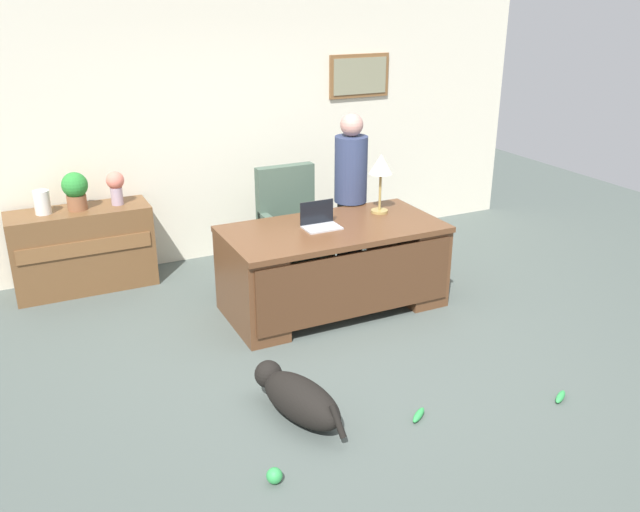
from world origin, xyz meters
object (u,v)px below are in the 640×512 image
Objects in this scene: desk_lamp at (381,168)px; dog_toy_ball at (274,476)px; armchair at (292,230)px; laptop at (320,221)px; vase_empty at (42,202)px; desk at (334,265)px; vase_with_flowers at (116,185)px; dog_lying at (298,397)px; potted_plant at (75,189)px; dog_toy_bone at (419,415)px; person_standing at (350,195)px; credenza at (83,249)px; dog_toy_plush at (560,397)px.

dog_toy_ball is (-1.97, -2.17, -1.17)m from desk_lamp.
armchair is 11.35× the size of dog_toy_ball.
laptop reaches higher than dog_toy_ball.
desk is at bearing -32.95° from vase_empty.
vase_empty is (-0.67, -0.00, -0.08)m from vase_with_flowers.
potted_plant reaches higher than dog_lying.
armchair is 2.49m from dog_lying.
desk_lamp is at bearing 67.31° from dog_toy_bone.
person_standing is 3.29m from dog_toy_ball.
armchair is at bearing -15.31° from vase_empty.
dog_toy_ball is (-1.88, -2.57, -0.81)m from person_standing.
credenza is 0.59m from vase_empty.
dog_toy_bone is (1.73, -3.27, -0.38)m from credenza.
potted_plant reaches higher than dog_toy_plush.
vase_empty is at bearing -180.00° from vase_with_flowers.
dog_lying is 3.25m from vase_empty.
dog_toy_plush is at bearing -51.86° from credenza.
dog_lying is 1.86m from laptop.
vase_empty is 1.21× the size of dog_toy_bone.
armchair is 1.76m from vase_with_flowers.
desk_lamp is at bearing -23.96° from vase_empty.
laptop is at bearing 145.55° from desk.
dog_toy_ball is (-1.40, -1.96, -0.38)m from desk.
desk is 1.74× the size of armchair.
person_standing reaches higher than credenza.
credenza is 0.70m from vase_with_flowers.
credenza is at bearing 143.32° from desk.
laptop is (0.89, 1.49, 0.69)m from dog_lying.
desk is 2.47m from credenza.
dog_toy_ball is at bearing 177.70° from dog_toy_plush.
laptop is at bearing -169.27° from desk_lamp.
armchair is at bearing 67.12° from dog_lying.
person_standing is at bearing -17.32° from vase_empty.
credenza is 0.60m from potted_plant.
desk_lamp is at bearing -26.36° from credenza.
dog_toy_plush is (0.89, -2.12, -0.82)m from laptop.
dog_lying is 3.17m from potted_plant.
credenza is 3.64× the size of potted_plant.
dog_lying is at bearing 160.30° from dog_toy_plush.
dog_toy_plush is at bearing -69.06° from desk.
desk is 2.26m from vase_with_flowers.
potted_plant reaches higher than vase_empty.
dog_toy_ball is (-1.36, -2.82, -0.45)m from armchair.
desk is at bearing 81.85° from dog_toy_bone.
armchair is at bearing -17.48° from credenza.
dog_toy_bone is (-0.26, -1.79, -0.41)m from desk.
laptop is 2.04m from dog_toy_bone.
desk reaches higher than dog_toy_plush.
dog_toy_ball is 0.54× the size of dog_toy_bone.
person_standing is 2.65m from dog_toy_bone.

